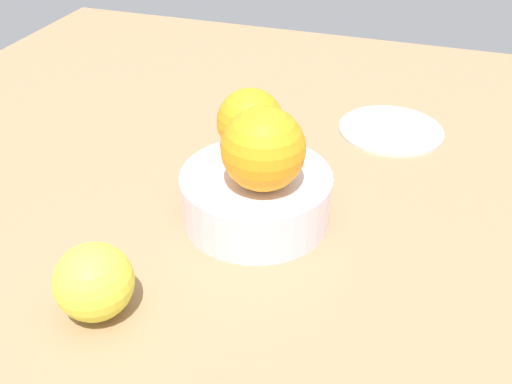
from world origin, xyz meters
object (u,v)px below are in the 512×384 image
object	(u,v)px
orange_in_bowl_0	(263,149)
side_plate	(391,128)
orange_in_bowl_1	(250,122)
orange_loose_0	(94,282)
fruit_bowl	(256,197)

from	to	relation	value
orange_in_bowl_0	side_plate	bearing A→B (deg)	-111.71
orange_in_bowl_0	orange_in_bowl_1	xyz separation A→B (cm)	(3.10, -5.51, -0.53)
orange_in_bowl_1	orange_loose_0	size ratio (longest dim) A/B	1.05
fruit_bowl	orange_in_bowl_1	bearing A→B (deg)	-64.51
fruit_bowl	orange_in_bowl_1	xyz separation A→B (cm)	(1.94, -4.07, 5.99)
orange_in_bowl_1	side_plate	distance (cm)	23.52
fruit_bowl	orange_in_bowl_1	distance (cm)	7.50
orange_in_bowl_0	orange_loose_0	bearing A→B (deg)	57.33
fruit_bowl	orange_in_bowl_0	world-z (taller)	orange_in_bowl_0
fruit_bowl	orange_in_bowl_0	bearing A→B (deg)	128.89
orange_in_bowl_1	orange_loose_0	distance (cm)	21.75
orange_in_bowl_1	side_plate	xyz separation A→B (cm)	(-12.55, -18.22, -7.99)
orange_in_bowl_0	orange_in_bowl_1	world-z (taller)	orange_in_bowl_0
orange_in_bowl_1	fruit_bowl	bearing A→B (deg)	115.49
fruit_bowl	orange_in_bowl_0	xyz separation A→B (cm)	(-1.16, 1.44, 6.52)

